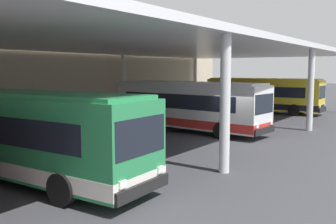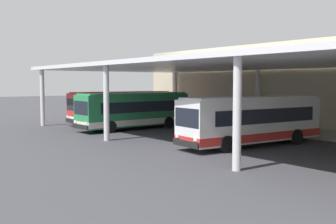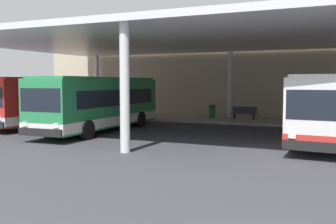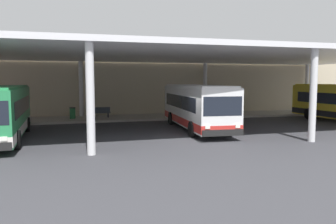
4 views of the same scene
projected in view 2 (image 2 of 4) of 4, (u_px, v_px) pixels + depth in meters
The scene contains 9 objects.
ground_plane at pixel (191, 148), 25.30m from camera, with size 200.00×200.00×0.00m, color #3D3D42.
platform_kerb at pixel (303, 133), 32.42m from camera, with size 42.00×4.50×0.18m, color #A39E93.
station_building_facade at pixel (327, 85), 34.11m from camera, with size 48.00×1.60×7.76m, color #C1B293.
canopy_shelter at pixel (251, 65), 28.25m from camera, with size 40.00×17.00×5.55m.
bus_nearest_bay at pixel (121, 107), 40.42m from camera, with size 2.89×10.58×3.17m.
bus_second_bay at pixel (135, 110), 35.75m from camera, with size 3.00×10.62×3.17m.
bus_middle_bay at pixel (252, 120), 26.31m from camera, with size 3.30×10.69×3.17m.
bench_waiting at pixel (258, 121), 36.07m from camera, with size 1.80×0.45×0.92m.
trash_bin at pixel (237, 119), 37.85m from camera, with size 0.52×0.52×0.98m.
Camera 2 is at (19.06, -16.36, 4.09)m, focal length 43.60 mm.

